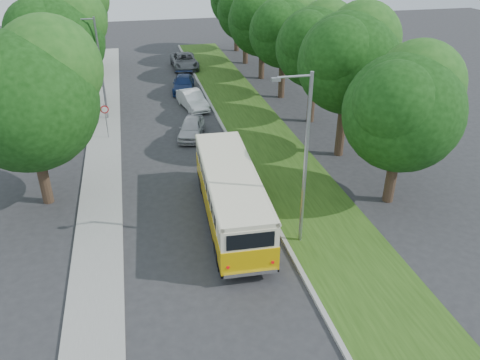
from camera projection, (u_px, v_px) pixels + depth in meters
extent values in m
plane|color=#2A2A2C|center=(200.00, 224.00, 23.00)|extent=(120.00, 120.00, 0.00)
cube|color=gray|center=(246.00, 170.00, 27.97)|extent=(0.20, 70.00, 0.15)
cube|color=#244512|center=(284.00, 167.00, 28.45)|extent=(4.50, 70.00, 0.13)
cube|color=gray|center=(102.00, 186.00, 26.29)|extent=(2.20, 70.00, 0.12)
cylinder|color=#332319|center=(392.00, 173.00, 24.25)|extent=(0.56, 0.56, 3.35)
sphere|color=black|center=(402.00, 113.00, 22.69)|extent=(5.85, 5.85, 5.85)
sphere|color=black|center=(419.00, 84.00, 22.85)|extent=(4.38, 4.38, 4.38)
sphere|color=black|center=(396.00, 105.00, 21.54)|extent=(4.09, 4.09, 4.09)
cylinder|color=#332319|center=(342.00, 123.00, 29.14)|extent=(0.56, 0.56, 4.26)
sphere|color=black|center=(348.00, 63.00, 27.35)|extent=(5.98, 5.98, 5.98)
sphere|color=black|center=(363.00, 39.00, 27.51)|extent=(4.49, 4.49, 4.49)
sphere|color=black|center=(341.00, 54.00, 26.17)|extent=(4.19, 4.19, 4.19)
cylinder|color=#332319|center=(312.00, 96.00, 34.42)|extent=(0.56, 0.56, 3.95)
sphere|color=black|center=(315.00, 48.00, 32.75)|extent=(5.61, 5.61, 5.61)
sphere|color=black|center=(327.00, 29.00, 32.90)|extent=(4.21, 4.21, 4.21)
sphere|color=black|center=(308.00, 40.00, 31.65)|extent=(3.92, 3.92, 3.92)
cylinder|color=#332319|center=(282.00, 75.00, 39.51)|extent=(0.56, 0.56, 3.86)
sphere|color=black|center=(284.00, 33.00, 37.86)|extent=(5.64, 5.64, 5.64)
sphere|color=black|center=(294.00, 17.00, 38.01)|extent=(4.23, 4.23, 4.23)
sphere|color=black|center=(277.00, 26.00, 36.75)|extent=(3.95, 3.95, 3.95)
cylinder|color=#332319|center=(262.00, 60.00, 44.70)|extent=(0.56, 0.56, 3.58)
sphere|color=black|center=(262.00, 21.00, 43.03)|extent=(6.36, 6.36, 6.36)
sphere|color=black|center=(273.00, 5.00, 43.19)|extent=(4.77, 4.77, 4.77)
sphere|color=black|center=(255.00, 14.00, 41.78)|extent=(4.45, 4.45, 4.45)
cylinder|color=#332319|center=(245.00, 46.00, 49.79)|extent=(0.56, 0.56, 3.68)
sphere|color=black|center=(246.00, 12.00, 48.15)|extent=(5.91, 5.91, 5.91)
sphere|color=black|center=(239.00, 5.00, 46.99)|extent=(4.14, 4.14, 4.14)
cylinder|color=#332319|center=(236.00, 33.00, 54.93)|extent=(0.56, 0.56, 4.05)
sphere|color=black|center=(236.00, 0.00, 53.20)|extent=(5.97, 5.97, 5.97)
cylinder|color=#332319|center=(42.00, 171.00, 24.05)|extent=(0.56, 0.56, 3.68)
sphere|color=black|center=(26.00, 102.00, 22.29)|extent=(6.80, 6.80, 6.80)
sphere|color=black|center=(49.00, 68.00, 22.47)|extent=(5.10, 5.10, 5.10)
cylinder|color=#332319|center=(67.00, 90.00, 36.05)|extent=(0.56, 0.56, 3.68)
sphere|color=black|center=(58.00, 41.00, 34.30)|extent=(6.80, 6.80, 6.80)
sphere|color=black|center=(72.00, 20.00, 34.47)|extent=(5.10, 5.10, 5.10)
sphere|color=black|center=(39.00, 32.00, 32.96)|extent=(4.76, 4.76, 4.76)
cylinder|color=#332319|center=(78.00, 55.00, 46.34)|extent=(0.56, 0.56, 3.68)
sphere|color=black|center=(71.00, 15.00, 44.59)|extent=(6.80, 6.80, 6.80)
sphere|color=black|center=(57.00, 8.00, 43.25)|extent=(4.76, 4.76, 4.76)
cylinder|color=gray|center=(305.00, 165.00, 19.82)|extent=(0.16, 0.16, 8.00)
cylinder|color=gray|center=(295.00, 76.00, 17.86)|extent=(1.40, 0.10, 0.10)
cube|color=gray|center=(276.00, 80.00, 17.74)|extent=(0.35, 0.16, 0.14)
cylinder|color=gray|center=(101.00, 70.00, 34.02)|extent=(0.16, 0.16, 7.50)
cylinder|color=gray|center=(83.00, 19.00, 32.17)|extent=(1.40, 0.10, 0.10)
cube|color=gray|center=(72.00, 21.00, 32.05)|extent=(0.35, 0.16, 0.14)
cylinder|color=gray|center=(106.00, 122.00, 31.79)|extent=(0.06, 0.06, 2.50)
cone|color=red|center=(105.00, 110.00, 31.33)|extent=(0.56, 0.02, 0.56)
cone|color=white|center=(105.00, 110.00, 31.31)|extent=(0.40, 0.02, 0.40)
imported|color=#BAB9BE|center=(191.00, 128.00, 32.39)|extent=(2.57, 4.17, 1.32)
imported|color=white|center=(192.00, 100.00, 37.62)|extent=(2.28, 4.48, 1.41)
imported|color=navy|center=(184.00, 84.00, 41.64)|extent=(2.53, 4.75, 1.31)
imported|color=#585B5F|center=(184.00, 61.00, 48.41)|extent=(2.56, 5.48, 1.52)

